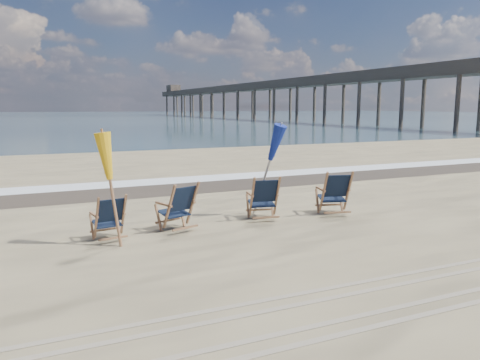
{
  "coord_description": "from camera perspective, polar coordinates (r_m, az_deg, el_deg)",
  "views": [
    {
      "loc": [
        -4.34,
        -7.45,
        2.56
      ],
      "look_at": [
        0.0,
        2.2,
        0.9
      ],
      "focal_mm": 35.0,
      "sensor_mm": 36.0,
      "label": 1
    }
  ],
  "objects": [
    {
      "name": "beach_chair_2",
      "position": [
        10.64,
        4.54,
        -2.17
      ],
      "size": [
        0.8,
        0.87,
        1.04
      ],
      "primitive_type": null,
      "rotation": [
        0.0,
        0.0,
        2.94
      ],
      "color": "black",
      "rests_on": "ground"
    },
    {
      "name": "tire_tracks",
      "position": [
        6.86,
        17.89,
        -13.41
      ],
      "size": [
        80.0,
        1.3,
        0.01
      ],
      "primitive_type": null,
      "color": "gray",
      "rests_on": "ground"
    },
    {
      "name": "beach_chair_0",
      "position": [
        9.35,
        -13.99,
        -4.32
      ],
      "size": [
        0.69,
        0.75,
        0.93
      ],
      "primitive_type": null,
      "rotation": [
        0.0,
        0.0,
        3.29
      ],
      "color": "black",
      "rests_on": "ground"
    },
    {
      "name": "umbrella_blue",
      "position": [
        10.89,
        3.18,
        4.54
      ],
      "size": [
        0.3,
        0.3,
        2.26
      ],
      "color": "#A5A5AD",
      "rests_on": "ground"
    },
    {
      "name": "surf_foam",
      "position": [
        16.54,
        -8.7,
        -0.08
      ],
      "size": [
        200.0,
        1.4,
        0.01
      ],
      "primitive_type": "cube",
      "color": "silver",
      "rests_on": "ground"
    },
    {
      "name": "wet_sand_strip",
      "position": [
        15.12,
        -7.17,
        -0.89
      ],
      "size": [
        200.0,
        2.6,
        0.0
      ],
      "primitive_type": "cube",
      "color": "#42362A",
      "rests_on": "ground"
    },
    {
      "name": "beach_chair_3",
      "position": [
        11.36,
        13.07,
        -1.53
      ],
      "size": [
        0.88,
        0.94,
        1.09
      ],
      "primitive_type": null,
      "rotation": [
        0.0,
        0.0,
        2.89
      ],
      "color": "black",
      "rests_on": "ground"
    },
    {
      "name": "ocean",
      "position": [
        135.55,
        -22.55,
        7.17
      ],
      "size": [
        400.0,
        400.0,
        0.0
      ],
      "primitive_type": "plane",
      "color": "#3D5865",
      "rests_on": "ground"
    },
    {
      "name": "beach_chair_1",
      "position": [
        9.87,
        -5.78,
        -3.05
      ],
      "size": [
        0.87,
        0.92,
        1.05
      ],
      "primitive_type": null,
      "rotation": [
        0.0,
        0.0,
        3.46
      ],
      "color": "black",
      "rests_on": "ground"
    },
    {
      "name": "umbrella_yellow",
      "position": [
        8.74,
        -15.44,
        2.14
      ],
      "size": [
        0.3,
        0.3,
        2.1
      ],
      "color": "#936341",
      "rests_on": "ground"
    },
    {
      "name": "fishing_pier",
      "position": [
        91.82,
        3.32,
        10.22
      ],
      "size": [
        4.4,
        140.0,
        9.3
      ],
      "primitive_type": null,
      "color": "#51443B",
      "rests_on": "ground"
    }
  ]
}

